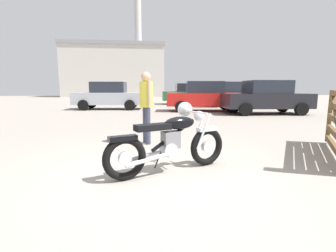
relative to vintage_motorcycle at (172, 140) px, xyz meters
The scene contains 9 objects.
ground_plane 0.53m from the vintage_motorcycle, 145.79° to the right, with size 80.00×80.00×0.00m, color gray.
vintage_motorcycle is the anchor object (origin of this frame).
bystander 2.07m from the vintage_motorcycle, 100.85° to the left, with size 0.30×0.44×1.66m.
pale_sedan_back 10.38m from the vintage_motorcycle, 73.62° to the left, with size 4.36×2.28×1.67m.
white_estate_far 11.98m from the vintage_motorcycle, 102.59° to the left, with size 4.29×2.11×1.67m.
red_hatchback_near 14.57m from the vintage_motorcycle, 67.29° to the left, with size 4.84×2.29×1.74m.
silver_sedan_mid 9.86m from the vintage_motorcycle, 55.03° to the left, with size 4.26×2.05×1.67m.
dark_sedan_left 16.38m from the vintage_motorcycle, 79.07° to the left, with size 4.23×1.98×1.67m.
industrial_building 37.64m from the vintage_motorcycle, 97.79° to the left, with size 15.42×9.91×17.97m.
Camera 1 is at (-0.23, -3.55, 1.29)m, focal length 25.97 mm.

